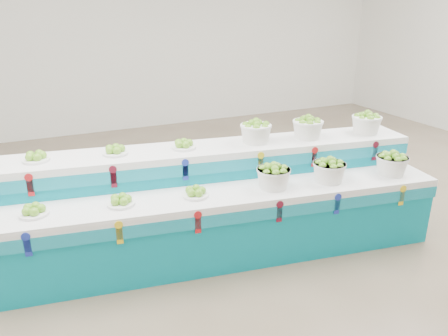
{
  "coord_description": "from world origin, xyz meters",
  "views": [
    {
      "loc": [
        -2.64,
        -3.61,
        2.37
      ],
      "look_at": [
        -0.97,
        0.0,
        0.87
      ],
      "focal_mm": 34.61,
      "sensor_mm": 36.0,
      "label": 1
    }
  ],
  "objects_px": {
    "plate_upper_mid": "(115,149)",
    "basket_upper_right": "(366,123)",
    "display_stand": "(224,201)",
    "basket_lower_left": "(273,176)"
  },
  "relations": [
    {
      "from": "display_stand",
      "to": "basket_lower_left",
      "type": "height_order",
      "value": "display_stand"
    },
    {
      "from": "display_stand",
      "to": "plate_upper_mid",
      "type": "distance_m",
      "value": 1.19
    },
    {
      "from": "display_stand",
      "to": "basket_lower_left",
      "type": "bearing_deg",
      "value": -31.98
    },
    {
      "from": "plate_upper_mid",
      "to": "basket_upper_right",
      "type": "height_order",
      "value": "basket_upper_right"
    },
    {
      "from": "basket_lower_left",
      "to": "display_stand",
      "type": "bearing_deg",
      "value": 138.95
    },
    {
      "from": "basket_lower_left",
      "to": "basket_upper_right",
      "type": "relative_size",
      "value": 1.0
    },
    {
      "from": "plate_upper_mid",
      "to": "basket_upper_right",
      "type": "xyz_separation_m",
      "value": [
        2.72,
        -0.43,
        0.07
      ]
    },
    {
      "from": "basket_lower_left",
      "to": "plate_upper_mid",
      "type": "height_order",
      "value": "plate_upper_mid"
    },
    {
      "from": "display_stand",
      "to": "plate_upper_mid",
      "type": "height_order",
      "value": "plate_upper_mid"
    },
    {
      "from": "basket_lower_left",
      "to": "basket_upper_right",
      "type": "xyz_separation_m",
      "value": [
        1.38,
        0.31,
        0.3
      ]
    }
  ]
}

